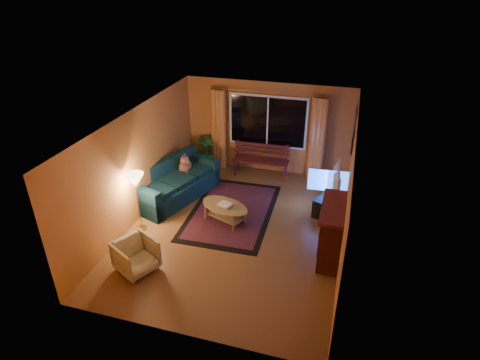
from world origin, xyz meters
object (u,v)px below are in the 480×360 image
(sofa, at_px, (176,181))
(tv_console, at_px, (330,202))
(bench, at_px, (260,168))
(coffee_table, at_px, (225,213))
(floor_lamp, at_px, (138,203))
(armchair, at_px, (136,255))

(sofa, relative_size, tv_console, 2.12)
(bench, distance_m, coffee_table, 2.41)
(sofa, bearing_deg, coffee_table, -5.45)
(bench, distance_m, sofa, 2.45)
(sofa, height_order, tv_console, sofa)
(sofa, distance_m, coffee_table, 1.66)
(sofa, xyz_separation_m, coffee_table, (1.49, -0.68, -0.25))
(floor_lamp, xyz_separation_m, tv_console, (3.91, 1.91, -0.45))
(tv_console, bearing_deg, sofa, -150.01)
(sofa, bearing_deg, tv_console, 25.90)
(tv_console, bearing_deg, coffee_table, -130.03)
(sofa, distance_m, floor_lamp, 1.50)
(bench, xyz_separation_m, coffee_table, (-0.24, -2.40, -0.02))
(sofa, relative_size, coffee_table, 1.95)
(armchair, bearing_deg, coffee_table, -0.88)
(armchair, height_order, coffee_table, armchair)
(coffee_table, bearing_deg, tv_console, 26.78)
(floor_lamp, bearing_deg, coffee_table, 25.22)
(armchair, distance_m, coffee_table, 2.30)
(armchair, height_order, floor_lamp, floor_lamp)
(coffee_table, height_order, tv_console, tv_console)
(floor_lamp, relative_size, coffee_table, 1.15)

